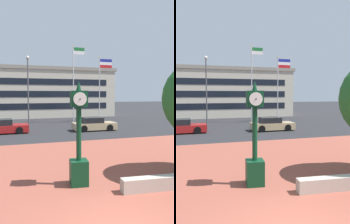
{
  "view_description": "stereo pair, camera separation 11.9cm",
  "coord_description": "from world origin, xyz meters",
  "views": [
    {
      "loc": [
        -2.57,
        -5.09,
        3.47
      ],
      "look_at": [
        0.12,
        3.38,
        2.81
      ],
      "focal_mm": 38.01,
      "sensor_mm": 36.0,
      "label": 1
    },
    {
      "loc": [
        -2.46,
        -5.13,
        3.47
      ],
      "look_at": [
        0.12,
        3.38,
        2.81
      ],
      "focal_mm": 38.01,
      "sensor_mm": 36.0,
      "label": 2
    }
  ],
  "objects": [
    {
      "name": "car_street_near",
      "position": [
        4.97,
        16.48,
        0.57
      ],
      "size": [
        4.17,
        1.94,
        1.28
      ],
      "rotation": [
        0.0,
        0.0,
        4.7
      ],
      "color": "tan",
      "rests_on": "ground"
    },
    {
      "name": "flagpole_primary",
      "position": [
        4.8,
        23.26,
        5.44
      ],
      "size": [
        1.49,
        0.14,
        9.49
      ],
      "color": "silver",
      "rests_on": "ground"
    },
    {
      "name": "flagpole_secondary",
      "position": [
        8.33,
        23.26,
        5.03
      ],
      "size": [
        1.76,
        0.14,
        8.26
      ],
      "color": "silver",
      "rests_on": "ground"
    },
    {
      "name": "plaza_brick_paving",
      "position": [
        0.0,
        3.9,
        0.0
      ],
      "size": [
        44.0,
        15.8,
        0.01
      ],
      "primitive_type": "cube",
      "color": "brown",
      "rests_on": "ground"
    },
    {
      "name": "planter_wall",
      "position": [
        2.64,
        2.12,
        0.25
      ],
      "size": [
        3.22,
        0.68,
        0.5
      ],
      "primitive_type": "cube",
      "rotation": [
        0.0,
        0.0,
        -0.09
      ],
      "color": "#ADA393",
      "rests_on": "ground"
    },
    {
      "name": "street_clock",
      "position": [
        -0.18,
        3.49,
        1.58
      ],
      "size": [
        0.74,
        0.74,
        3.99
      ],
      "rotation": [
        0.0,
        0.0,
        -0.12
      ],
      "color": "#0C381E",
      "rests_on": "ground"
    },
    {
      "name": "civic_building",
      "position": [
        -1.58,
        36.11,
        3.82
      ],
      "size": [
        30.02,
        13.08,
        7.63
      ],
      "color": "beige",
      "rests_on": "ground"
    },
    {
      "name": "car_street_far",
      "position": [
        -3.42,
        17.25,
        0.57
      ],
      "size": [
        4.41,
        2.05,
        1.28
      ],
      "rotation": [
        0.0,
        0.0,
        4.74
      ],
      "color": "maroon",
      "rests_on": "ground"
    },
    {
      "name": "street_lamp_post",
      "position": [
        -0.81,
        22.18,
        4.65
      ],
      "size": [
        0.36,
        0.36,
        7.75
      ],
      "color": "#4C4C51",
      "rests_on": "ground"
    }
  ]
}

